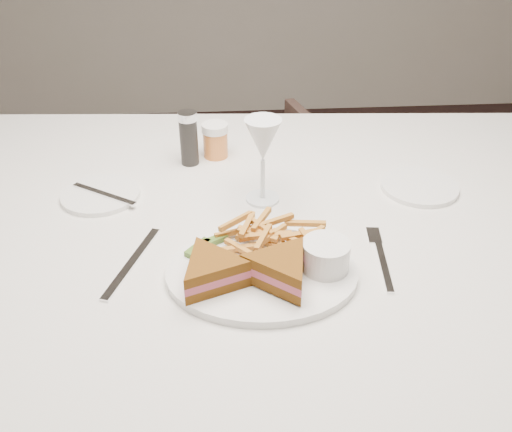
{
  "coord_description": "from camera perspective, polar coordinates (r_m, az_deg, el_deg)",
  "views": [
    {
      "loc": [
        -0.07,
        -0.75,
        1.36
      ],
      "look_at": [
        -0.01,
        0.1,
        0.8
      ],
      "focal_mm": 40.0,
      "sensor_mm": 36.0,
      "label": 1
    }
  ],
  "objects": [
    {
      "name": "table",
      "position": [
        1.33,
        -0.16,
        -14.28
      ],
      "size": [
        1.65,
        1.16,
        0.75
      ],
      "primitive_type": "cube",
      "rotation": [
        0.0,
        0.0,
        -0.06
      ],
      "color": "silver",
      "rests_on": "ground"
    },
    {
      "name": "table_setting",
      "position": [
        1.01,
        0.2,
        -1.07
      ],
      "size": [
        0.82,
        0.63,
        0.18
      ],
      "color": "white",
      "rests_on": "table"
    },
    {
      "name": "chair_far",
      "position": [
        2.03,
        -0.97,
        1.96
      ],
      "size": [
        0.71,
        0.69,
        0.61
      ],
      "primitive_type": "imported",
      "rotation": [
        0.0,
        0.0,
        3.41
      ],
      "color": "#4D372F",
      "rests_on": "ground"
    }
  ]
}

